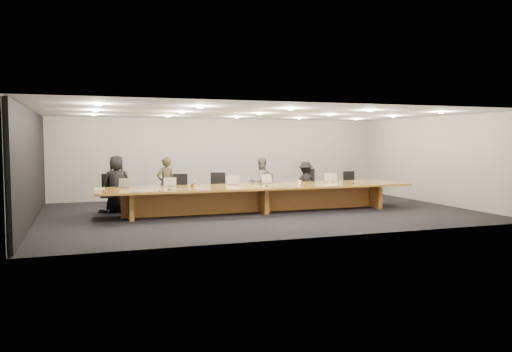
{
  "coord_description": "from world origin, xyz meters",
  "views": [
    {
      "loc": [
        -4.72,
        -13.31,
        2.01
      ],
      "look_at": [
        0.0,
        0.3,
        1.0
      ],
      "focal_mm": 35.0,
      "sensor_mm": 36.0,
      "label": 1
    }
  ],
  "objects": [
    {
      "name": "ground",
      "position": [
        0.0,
        0.0,
        0.0
      ],
      "size": [
        12.0,
        12.0,
        0.0
      ],
      "primitive_type": "plane",
      "color": "black",
      "rests_on": "ground"
    },
    {
      "name": "back_wall",
      "position": [
        0.0,
        4.0,
        1.4
      ],
      "size": [
        12.0,
        0.02,
        2.8
      ],
      "primitive_type": "cube",
      "color": "silver",
      "rests_on": "ground"
    },
    {
      "name": "left_wall_panel",
      "position": [
        -5.94,
        0.0,
        1.37
      ],
      "size": [
        0.08,
        7.84,
        2.74
      ],
      "primitive_type": "cube",
      "color": "black",
      "rests_on": "ground"
    },
    {
      "name": "conference_table",
      "position": [
        0.0,
        0.0,
        0.52
      ],
      "size": [
        9.0,
        1.8,
        0.75
      ],
      "color": "#8C5D1E",
      "rests_on": "ground"
    },
    {
      "name": "chair_far_left",
      "position": [
        -4.04,
        1.3,
        0.55
      ],
      "size": [
        0.61,
        0.61,
        1.1
      ],
      "primitive_type": null,
      "rotation": [
        0.0,
        0.0,
        -0.1
      ],
      "color": "black",
      "rests_on": "ground"
    },
    {
      "name": "chair_left",
      "position": [
        -2.0,
        1.28,
        0.53
      ],
      "size": [
        0.55,
        0.55,
        1.06
      ],
      "primitive_type": null,
      "rotation": [
        0.0,
        0.0,
        -0.02
      ],
      "color": "black",
      "rests_on": "ground"
    },
    {
      "name": "chair_mid_left",
      "position": [
        -0.91,
        1.23,
        0.54
      ],
      "size": [
        0.7,
        0.7,
        1.08
      ],
      "primitive_type": null,
      "rotation": [
        0.0,
        0.0,
        -0.35
      ],
      "color": "black",
      "rests_on": "ground"
    },
    {
      "name": "chair_mid_right",
      "position": [
        0.69,
        1.22,
        0.51
      ],
      "size": [
        0.58,
        0.58,
        1.01
      ],
      "primitive_type": null,
      "rotation": [
        0.0,
        0.0,
        -0.13
      ],
      "color": "black",
      "rests_on": "ground"
    },
    {
      "name": "chair_right",
      "position": [
        2.33,
        1.34,
        0.57
      ],
      "size": [
        0.71,
        0.71,
        1.13
      ],
      "primitive_type": null,
      "rotation": [
        0.0,
        0.0,
        0.27
      ],
      "color": "black",
      "rests_on": "ground"
    },
    {
      "name": "chair_far_right",
      "position": [
        3.77,
        1.34,
        0.51
      ],
      "size": [
        0.57,
        0.57,
        1.02
      ],
      "primitive_type": null,
      "rotation": [
        0.0,
        0.0,
        0.1
      ],
      "color": "black",
      "rests_on": "ground"
    },
    {
      "name": "person_a",
      "position": [
        -3.84,
        1.27,
        0.81
      ],
      "size": [
        0.83,
        0.57,
        1.61
      ],
      "primitive_type": "imported",
      "rotation": [
        0.0,
        0.0,
        3.06
      ],
      "color": "black",
      "rests_on": "ground"
    },
    {
      "name": "person_b",
      "position": [
        -2.47,
        1.18,
        0.78
      ],
      "size": [
        0.66,
        0.53,
        1.55
      ],
      "primitive_type": "imported",
      "rotation": [
        0.0,
        0.0,
        3.47
      ],
      "color": "#302A1A",
      "rests_on": "ground"
    },
    {
      "name": "person_c",
      "position": [
        0.45,
        1.14,
        0.76
      ],
      "size": [
        0.83,
        0.71,
        1.51
      ],
      "primitive_type": "imported",
      "rotation": [
        0.0,
        0.0,
        3.34
      ],
      "color": "slate",
      "rests_on": "ground"
    },
    {
      "name": "person_d",
      "position": [
        1.99,
        1.17,
        0.68
      ],
      "size": [
        0.94,
        0.63,
        1.36
      ],
      "primitive_type": "imported",
      "rotation": [
        0.0,
        0.0,
        2.99
      ],
      "color": "black",
      "rests_on": "ground"
    },
    {
      "name": "laptop_a",
      "position": [
        -3.71,
        0.35,
        0.89
      ],
      "size": [
        0.41,
        0.35,
        0.27
      ],
      "primitive_type": null,
      "rotation": [
        0.0,
        0.0,
        -0.34
      ],
      "color": "#C3AE95",
      "rests_on": "conference_table"
    },
    {
      "name": "laptop_b",
      "position": [
        -2.49,
        0.37,
        0.88
      ],
      "size": [
        0.38,
        0.31,
        0.27
      ],
      "primitive_type": null,
      "rotation": [
        0.0,
        0.0,
        -0.22
      ],
      "color": "beige",
      "rests_on": "conference_table"
    },
    {
      "name": "laptop_c",
      "position": [
        -0.66,
        0.34,
        0.89
      ],
      "size": [
        0.4,
        0.32,
        0.29
      ],
      "primitive_type": null,
      "rotation": [
        0.0,
        0.0,
        -0.15
      ],
      "color": "beige",
      "rests_on": "conference_table"
    },
    {
      "name": "laptop_d",
      "position": [
        0.46,
        0.42,
        0.89
      ],
      "size": [
        0.43,
        0.36,
        0.29
      ],
      "primitive_type": null,
      "rotation": [
        0.0,
        0.0,
        0.31
      ],
      "color": "#BFAA92",
      "rests_on": "conference_table"
    },
    {
      "name": "laptop_e",
      "position": [
        2.42,
        0.28,
        0.9
      ],
      "size": [
        0.44,
        0.39,
        0.29
      ],
      "primitive_type": null,
      "rotation": [
        0.0,
        0.0,
        -0.37
      ],
      "color": "#BEA991",
      "rests_on": "conference_table"
    },
    {
      "name": "water_bottle",
      "position": [
        -1.83,
        0.17,
        0.86
      ],
      "size": [
        0.08,
        0.08,
        0.21
      ],
      "primitive_type": "cylinder",
      "rotation": [
        0.0,
        0.0,
        0.26
      ],
      "color": "#ACBCB6",
      "rests_on": "conference_table"
    },
    {
      "name": "amber_mug",
      "position": [
        -1.94,
        -0.0,
        0.8
      ],
      "size": [
        0.1,
        0.1,
        0.1
      ],
      "primitive_type": "cylinder",
      "rotation": [
        0.0,
        0.0,
        -0.36
      ],
      "color": "brown",
      "rests_on": "conference_table"
    },
    {
      "name": "paper_cup_near",
      "position": [
        1.34,
        0.21,
        0.8
      ],
      "size": [
        0.11,
        0.11,
        0.1
      ],
      "primitive_type": "cone",
      "rotation": [
        0.0,
        0.0,
        -0.33
      ],
      "color": "white",
      "rests_on": "conference_table"
    },
    {
      "name": "paper_cup_far",
      "position": [
        2.34,
        0.19,
        0.79
      ],
      "size": [
        0.09,
        0.09,
        0.09
      ],
      "primitive_type": "cone",
      "rotation": [
        0.0,
        0.0,
        0.18
      ],
      "color": "white",
      "rests_on": "conference_table"
    },
    {
      "name": "notepad",
      "position": [
        -4.35,
        0.42,
        0.76
      ],
      "size": [
        0.29,
        0.25,
        0.02
      ],
      "primitive_type": "cube",
      "rotation": [
        0.0,
        0.0,
        0.16
      ],
      "color": "silver",
      "rests_on": "conference_table"
    },
    {
      "name": "lime_gadget",
      "position": [
        -4.37,
        0.41,
        0.78
      ],
      "size": [
        0.2,
        0.15,
        0.03
      ],
      "primitive_type": "cube",
      "rotation": [
        0.0,
        0.0,
        -0.3
      ],
      "color": "#5AAF2E",
      "rests_on": "notepad"
    },
    {
      "name": "av_box",
      "position": [
        -3.46,
        -0.72,
        0.76
      ],
      "size": [
        0.2,
        0.16,
        0.03
      ],
      "primitive_type": "cube",
      "rotation": [
        0.0,
        0.0,
        0.13
      ],
      "color": "#B7B6BC",
      "rests_on": "conference_table"
    },
    {
      "name": "mic_left",
      "position": [
        -2.63,
        -0.47,
        0.77
      ],
      "size": [
        0.16,
        0.16,
        0.03
      ],
      "primitive_type": "cone",
      "rotation": [
        0.0,
        0.0,
        0.21
      ],
      "color": "black",
      "rests_on": "conference_table"
    },
    {
      "name": "mic_center",
      "position": [
        0.1,
        -0.33,
        0.77
      ],
      "size": [
        0.16,
        0.16,
        0.03
      ],
      "primitive_type": "cone",
      "rotation": [
        0.0,
        0.0,
        -0.43
      ],
      "color": "black",
      "rests_on": "conference_table"
    },
    {
      "name": "mic_right",
      "position": [
        2.78,
        -0.43,
        0.76
      ],
      "size": [
        0.15,
        0.15,
        0.03
      ],
      "primitive_type": "cone",
      "rotation": [
        0.0,
        0.0,
        -0.41
      ],
      "color": "black",
      "rests_on": "conference_table"
    }
  ]
}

